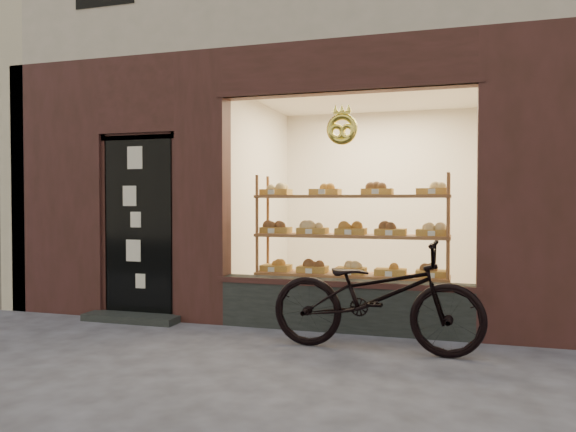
% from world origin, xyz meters
% --- Properties ---
extents(ground, '(90.00, 90.00, 0.00)m').
position_xyz_m(ground, '(0.00, 0.00, 0.00)').
color(ground, '#3B3B3E').
extents(display_shelf, '(2.20, 0.45, 1.70)m').
position_xyz_m(display_shelf, '(0.45, 2.55, 0.86)').
color(display_shelf, brown).
rests_on(display_shelf, ground).
extents(bicycle, '(2.00, 0.76, 1.04)m').
position_xyz_m(bicycle, '(0.89, 1.42, 0.52)').
color(bicycle, black).
rests_on(bicycle, ground).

